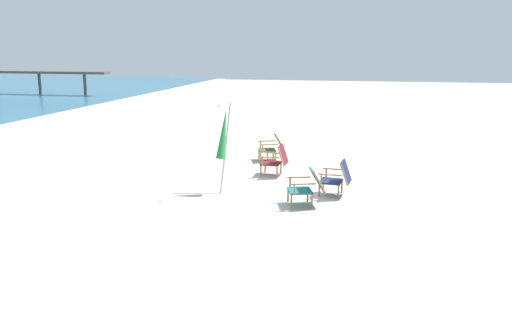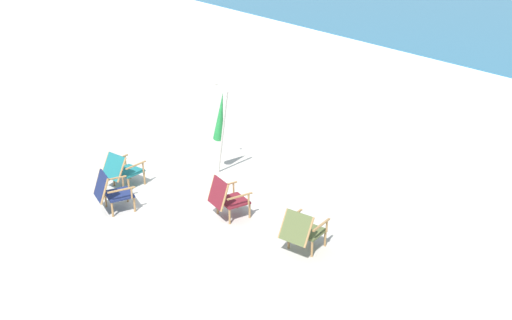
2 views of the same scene
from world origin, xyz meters
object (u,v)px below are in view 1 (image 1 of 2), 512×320
(beach_chair_mid_center, at_px, (273,147))
(umbrella_furled_green, at_px, (224,135))
(beach_chair_front_left, at_px, (277,159))
(beach_chair_back_left, at_px, (338,177))
(beach_chair_back_right, at_px, (308,186))

(beach_chair_mid_center, relative_size, umbrella_furled_green, 0.44)
(beach_chair_front_left, xyz_separation_m, beach_chair_mid_center, (1.73, 0.41, -0.01))
(umbrella_furled_green, bearing_deg, beach_chair_front_left, -29.29)
(beach_chair_front_left, height_order, beach_chair_back_left, beach_chair_front_left)
(beach_chair_back_left, height_order, umbrella_furled_green, umbrella_furled_green)
(umbrella_furled_green, bearing_deg, beach_chair_back_right, -107.99)
(umbrella_furled_green, bearing_deg, beach_chair_back_left, -85.92)
(beach_chair_back_right, xyz_separation_m, beach_chair_back_left, (0.84, -0.58, 0.01))
(beach_chair_front_left, distance_m, umbrella_furled_green, 2.13)
(beach_chair_back_right, distance_m, umbrella_furled_green, 2.31)
(beach_chair_back_right, bearing_deg, beach_chair_back_left, -34.68)
(beach_chair_mid_center, xyz_separation_m, umbrella_furled_green, (-3.42, 0.54, 0.91))
(beach_chair_mid_center, bearing_deg, beach_chair_back_right, -160.00)
(beach_chair_mid_center, bearing_deg, beach_chair_back_left, -147.43)
(beach_chair_front_left, relative_size, beach_chair_mid_center, 0.91)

